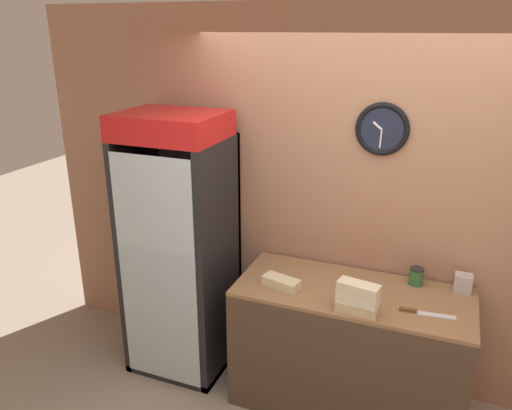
% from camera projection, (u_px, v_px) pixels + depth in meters
% --- Properties ---
extents(wall_back, '(5.20, 0.09, 2.70)m').
position_uv_depth(wall_back, '(368.00, 207.00, 3.46)').
color(wall_back, '#AD7A5B').
rests_on(wall_back, ground_plane).
extents(prep_counter, '(1.53, 0.67, 0.90)m').
position_uv_depth(prep_counter, '(349.00, 348.00, 3.43)').
color(prep_counter, '#4C3828').
rests_on(prep_counter, ground_plane).
extents(beverage_cooler, '(0.71, 0.65, 1.99)m').
position_uv_depth(beverage_cooler, '(182.00, 233.00, 3.72)').
color(beverage_cooler, black).
rests_on(beverage_cooler, ground_plane).
extents(sandwich_stack_bottom, '(0.26, 0.12, 0.07)m').
position_uv_depth(sandwich_stack_bottom, '(357.00, 308.00, 3.02)').
color(sandwich_stack_bottom, tan).
rests_on(sandwich_stack_bottom, prep_counter).
extents(sandwich_stack_middle, '(0.26, 0.14, 0.07)m').
position_uv_depth(sandwich_stack_middle, '(358.00, 298.00, 2.99)').
color(sandwich_stack_middle, beige).
rests_on(sandwich_stack_middle, sandwich_stack_bottom).
extents(sandwich_stack_top, '(0.26, 0.14, 0.07)m').
position_uv_depth(sandwich_stack_top, '(359.00, 288.00, 2.97)').
color(sandwich_stack_top, beige).
rests_on(sandwich_stack_top, sandwich_stack_middle).
extents(sandwich_flat_left, '(0.27, 0.16, 0.07)m').
position_uv_depth(sandwich_flat_left, '(281.00, 283.00, 3.31)').
color(sandwich_flat_left, beige).
rests_on(sandwich_flat_left, prep_counter).
extents(chefs_knife, '(0.33, 0.07, 0.02)m').
position_uv_depth(chefs_knife, '(419.00, 312.00, 3.02)').
color(chefs_knife, silver).
rests_on(chefs_knife, prep_counter).
extents(condiment_jar, '(0.10, 0.10, 0.12)m').
position_uv_depth(condiment_jar, '(416.00, 276.00, 3.34)').
color(condiment_jar, '#336B38').
rests_on(condiment_jar, prep_counter).
extents(napkin_dispenser, '(0.11, 0.09, 0.12)m').
position_uv_depth(napkin_dispenser, '(463.00, 283.00, 3.25)').
color(napkin_dispenser, '#B7B2AD').
rests_on(napkin_dispenser, prep_counter).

